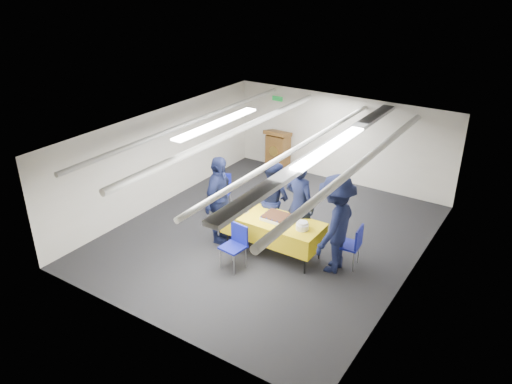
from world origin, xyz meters
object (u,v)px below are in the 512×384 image
sailor_c (219,200)px  sailor_d (335,224)px  chair_left (222,188)px  sailor_a (299,205)px  sheet_cake (277,217)px  podium (278,152)px  chair_near (236,242)px  sailor_b (272,199)px  serving_table (273,228)px  chair_right (353,242)px

sailor_c → sailor_d: sailor_d is taller
chair_left → sailor_a: 2.45m
sheet_cake → podium: podium is taller
chair_near → sailor_c: 1.10m
sailor_a → sailor_d: 0.98m
sailor_b → chair_left: bearing=-5.2°
serving_table → podium: 4.14m
chair_right → sailor_b: size_ratio=0.51×
chair_right → sailor_d: (-0.28, -0.27, 0.43)m
chair_left → sailor_d: size_ratio=0.45×
podium → chair_right: podium is taller
chair_left → sailor_b: sailor_b is taller
sailor_a → sailor_c: (-1.50, -0.65, -0.03)m
sheet_cake → sailor_d: size_ratio=0.29×
chair_left → sailor_a: (2.34, -0.55, 0.44)m
chair_right → chair_left: size_ratio=1.00×
serving_table → sailor_d: bearing=6.6°
chair_left → sailor_b: 1.71m
chair_left → sailor_d: bearing=-14.9°
podium → sailor_c: bearing=-77.2°
sailor_a → chair_near: bearing=74.4°
sheet_cake → chair_near: 0.96m
sailor_d → podium: bearing=-138.1°
serving_table → chair_near: size_ratio=2.33×
chair_left → sailor_c: (0.84, -1.20, 0.41)m
podium → sailor_d: size_ratio=0.65×
sailor_a → sailor_b: 0.74m
serving_table → sailor_b: sailor_b is taller
chair_left → sailor_a: size_ratio=0.45×
sailor_a → sailor_c: bearing=36.1°
chair_right → sailor_d: size_ratio=0.45×
podium → chair_near: 4.70m
sailor_a → sailor_d: (0.92, -0.32, -0.00)m
serving_table → sailor_d: 1.33m
sailor_d → sailor_b: bearing=-107.5°
sailor_b → sailor_a: bearing=177.3°
chair_near → sailor_a: size_ratio=0.45×
sailor_d → sailor_c: bearing=-83.8°
sailor_c → sailor_d: (2.43, 0.33, 0.03)m
serving_table → chair_near: bearing=-113.3°
serving_table → chair_right: chair_right is taller
sailor_c → sailor_d: 2.45m
podium → chair_left: size_ratio=1.44×
sailor_c → chair_near: bearing=-138.1°
serving_table → chair_left: (-2.01, 1.01, -0.03)m
sailor_c → sailor_d: bearing=-94.7°
sailor_c → serving_table: bearing=-93.3°
chair_near → chair_left: bearing=132.9°
chair_right → chair_left: 3.59m
sailor_c → podium: bearing=0.3°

